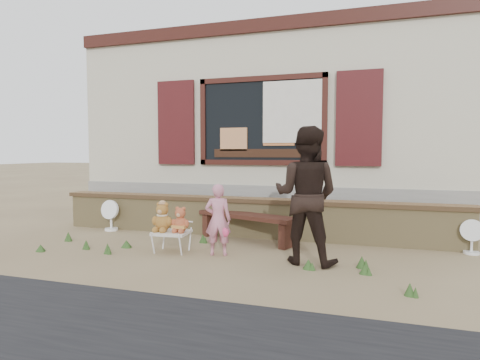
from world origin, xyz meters
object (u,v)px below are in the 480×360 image
(bench, at_px, (246,221))
(teddy_bear_right, at_px, (181,219))
(folding_chair, at_px, (172,233))
(child, at_px, (218,220))
(adult, at_px, (306,195))
(teddy_bear_left, at_px, (163,216))

(bench, distance_m, teddy_bear_right, 1.23)
(bench, relative_size, teddy_bear_right, 4.77)
(folding_chair, bearing_deg, child, -0.91)
(teddy_bear_right, relative_size, adult, 0.21)
(folding_chair, bearing_deg, teddy_bear_right, -0.00)
(folding_chair, xyz_separation_m, adult, (1.94, 0.02, 0.62))
(adult, bearing_deg, teddy_bear_right, 8.05)
(teddy_bear_left, relative_size, child, 0.43)
(bench, height_order, folding_chair, bench)
(teddy_bear_left, height_order, adult, adult)
(teddy_bear_left, bearing_deg, bench, 42.54)
(bench, relative_size, child, 1.76)
(child, bearing_deg, teddy_bear_right, -10.08)
(folding_chair, height_order, child, child)
(bench, bearing_deg, child, -77.50)
(bench, relative_size, teddy_bear_left, 4.13)
(teddy_bear_left, bearing_deg, teddy_bear_right, 0.00)
(adult, bearing_deg, folding_chair, 8.33)
(bench, height_order, teddy_bear_right, teddy_bear_right)
(bench, bearing_deg, teddy_bear_right, -104.61)
(folding_chair, relative_size, child, 0.52)
(folding_chair, height_order, teddy_bear_left, teddy_bear_left)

